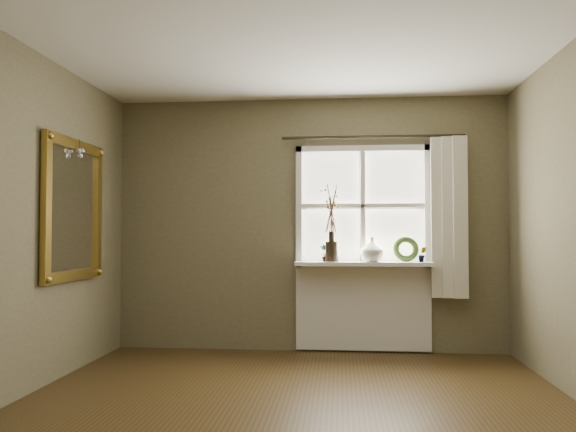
{
  "coord_description": "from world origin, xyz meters",
  "views": [
    {
      "loc": [
        0.32,
        -3.53,
        1.19
      ],
      "look_at": [
        -0.15,
        1.55,
        1.36
      ],
      "focal_mm": 35.0,
      "sensor_mm": 36.0,
      "label": 1
    }
  ],
  "objects_px": {
    "wreath": "(406,252)",
    "dark_jug": "(332,251)",
    "cream_vase": "(372,249)",
    "gilt_mirror": "(74,209)"
  },
  "relations": [
    {
      "from": "wreath",
      "to": "dark_jug",
      "type": "bearing_deg",
      "value": -178.78
    },
    {
      "from": "dark_jug",
      "to": "cream_vase",
      "type": "distance_m",
      "value": 0.4
    },
    {
      "from": "gilt_mirror",
      "to": "dark_jug",
      "type": "bearing_deg",
      "value": 24.86
    },
    {
      "from": "dark_jug",
      "to": "wreath",
      "type": "height_order",
      "value": "wreath"
    },
    {
      "from": "wreath",
      "to": "gilt_mirror",
      "type": "xyz_separation_m",
      "value": [
        -2.94,
        -1.06,
        0.39
      ]
    },
    {
      "from": "dark_jug",
      "to": "gilt_mirror",
      "type": "xyz_separation_m",
      "value": [
        -2.2,
        -1.02,
        0.39
      ]
    },
    {
      "from": "dark_jug",
      "to": "wreath",
      "type": "relative_size",
      "value": 0.79
    },
    {
      "from": "dark_jug",
      "to": "wreath",
      "type": "bearing_deg",
      "value": 3.09
    },
    {
      "from": "dark_jug",
      "to": "gilt_mirror",
      "type": "relative_size",
      "value": 0.17
    },
    {
      "from": "cream_vase",
      "to": "wreath",
      "type": "xyz_separation_m",
      "value": [
        0.34,
        0.04,
        -0.02
      ]
    }
  ]
}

